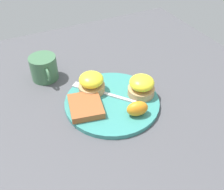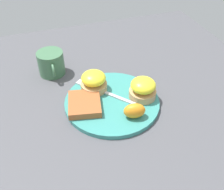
{
  "view_description": "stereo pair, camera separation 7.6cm",
  "coord_description": "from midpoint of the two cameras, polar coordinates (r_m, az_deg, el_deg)",
  "views": [
    {
      "loc": [
        0.52,
        -0.26,
        0.53
      ],
      "look_at": [
        0.0,
        0.0,
        0.03
      ],
      "focal_mm": 42.0,
      "sensor_mm": 36.0,
      "label": 1
    },
    {
      "loc": [
        0.55,
        -0.19,
        0.53
      ],
      "look_at": [
        0.0,
        0.0,
        0.03
      ],
      "focal_mm": 42.0,
      "sensor_mm": 36.0,
      "label": 2
    }
  ],
  "objects": [
    {
      "name": "hashbrown_patty",
      "position": [
        0.75,
        -3.17,
        -1.92
      ],
      "size": [
        0.12,
        0.11,
        0.02
      ],
      "primitive_type": "cube",
      "rotation": [
        0.0,
        0.0,
        -0.2
      ],
      "color": "#A2572D",
      "rests_on": "plate"
    },
    {
      "name": "ground_plane",
      "position": [
        0.78,
        2.78,
        -2.02
      ],
      "size": [
        1.1,
        1.1,
        0.0
      ],
      "primitive_type": "plane",
      "color": "#4C4C51"
    },
    {
      "name": "cup",
      "position": [
        0.9,
        -10.75,
        6.72
      ],
      "size": [
        0.12,
        0.09,
        0.08
      ],
      "color": "#42704C",
      "rests_on": "ground_plane"
    },
    {
      "name": "fork",
      "position": [
        0.8,
        0.31,
        0.88
      ],
      "size": [
        0.17,
        0.15,
        0.0
      ],
      "color": "silver",
      "rests_on": "plate"
    },
    {
      "name": "sandwich_benedict_right",
      "position": [
        0.79,
        -1.28,
        2.89
      ],
      "size": [
        0.08,
        0.08,
        0.06
      ],
      "color": "tan",
      "rests_on": "plate"
    },
    {
      "name": "sandwich_benedict_left",
      "position": [
        0.78,
        9.54,
        1.3
      ],
      "size": [
        0.08,
        0.08,
        0.06
      ],
      "color": "tan",
      "rests_on": "plate"
    },
    {
      "name": "plate",
      "position": [
        0.78,
        2.8,
        -1.63
      ],
      "size": [
        0.28,
        0.28,
        0.01
      ],
      "primitive_type": "cylinder",
      "color": "teal",
      "rests_on": "ground_plane"
    },
    {
      "name": "orange_wedge",
      "position": [
        0.71,
        7.97,
        -3.56
      ],
      "size": [
        0.05,
        0.07,
        0.04
      ],
      "primitive_type": "ellipsoid",
      "rotation": [
        0.0,
        0.0,
        1.36
      ],
      "color": "orange",
      "rests_on": "plate"
    }
  ]
}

